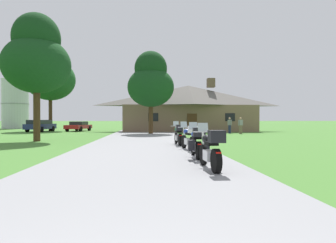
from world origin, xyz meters
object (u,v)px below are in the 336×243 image
object	(u,v)px
bystander_gray_shirt_near_lodge	(230,124)
bystander_gray_shirt_beside_signpost	(241,125)
tree_by_lodge_front	(151,82)
metal_silo_distant	(15,101)
tree_left_far	(50,74)
tree_left_near	(37,57)
motorcycle_blue_second_in_row	(197,143)
motorcycle_blue_third_in_row	(189,138)
motorcycle_black_nearest_to_camera	(211,150)
parked_red_sedan_far_left	(79,126)
parked_navy_suv_far_left	(40,125)
motorcycle_green_farthest_in_row	(178,135)

from	to	relation	value
bystander_gray_shirt_near_lodge	bystander_gray_shirt_beside_signpost	bearing A→B (deg)	-166.91
tree_by_lodge_front	metal_silo_distant	world-z (taller)	metal_silo_distant
tree_left_far	tree_left_near	bearing A→B (deg)	-75.33
bystander_gray_shirt_near_lodge	metal_silo_distant	xyz separation A→B (m)	(-29.54, 18.69, 3.49)
tree_left_near	tree_left_far	world-z (taller)	tree_left_far
motorcycle_blue_second_in_row	motorcycle_blue_third_in_row	world-z (taller)	same
motorcycle_black_nearest_to_camera	parked_red_sedan_far_left	bearing A→B (deg)	105.90
motorcycle_blue_second_in_row	motorcycle_blue_third_in_row	distance (m)	2.98
bystander_gray_shirt_beside_signpost	tree_left_far	xyz separation A→B (m)	(-21.67, 8.81, 6.26)
motorcycle_blue_second_in_row	parked_navy_suv_far_left	xyz separation A→B (m)	(-14.50, 26.21, 0.17)
tree_by_lodge_front	metal_silo_distant	bearing A→B (deg)	137.14
bystander_gray_shirt_beside_signpost	motorcycle_green_farthest_in_row	bearing A→B (deg)	42.27
tree_by_lodge_front	tree_left_far	size ratio (longest dim) A/B	0.73
motorcycle_black_nearest_to_camera	bystander_gray_shirt_near_lodge	size ratio (longest dim) A/B	1.25
motorcycle_black_nearest_to_camera	metal_silo_distant	bearing A→B (deg)	115.62
tree_left_far	parked_navy_suv_far_left	world-z (taller)	tree_left_far
motorcycle_blue_third_in_row	bystander_gray_shirt_beside_signpost	size ratio (longest dim) A/B	1.25
tree_left_far	motorcycle_black_nearest_to_camera	bearing A→B (deg)	-65.72
motorcycle_black_nearest_to_camera	motorcycle_blue_third_in_row	size ratio (longest dim) A/B	1.00
motorcycle_black_nearest_to_camera	parked_red_sedan_far_left	xyz separation A→B (m)	(-10.27, 30.00, 0.02)
motorcycle_green_farthest_in_row	tree_left_near	distance (m)	11.14
bystander_gray_shirt_beside_signpost	tree_left_far	bearing A→B (deg)	-40.57
motorcycle_green_farthest_in_row	tree_left_far	size ratio (longest dim) A/B	0.19
motorcycle_blue_third_in_row	bystander_gray_shirt_near_lodge	xyz separation A→B (m)	(6.63, 17.46, 0.31)
bystander_gray_shirt_beside_signpost	parked_red_sedan_far_left	size ratio (longest dim) A/B	0.37
motorcycle_green_farthest_in_row	bystander_gray_shirt_beside_signpost	world-z (taller)	bystander_gray_shirt_beside_signpost
metal_silo_distant	parked_red_sedan_far_left	bearing A→B (deg)	-43.15
motorcycle_blue_second_in_row	bystander_gray_shirt_near_lodge	size ratio (longest dim) A/B	1.25
bystander_gray_shirt_near_lodge	parked_red_sedan_far_left	size ratio (longest dim) A/B	0.37
tree_by_lodge_front	motorcycle_black_nearest_to_camera	bearing A→B (deg)	-86.22
bystander_gray_shirt_beside_signpost	motorcycle_blue_third_in_row	bearing A→B (deg)	47.19
motorcycle_blue_second_in_row	parked_red_sedan_far_left	xyz separation A→B (m)	(-10.30, 27.43, 0.03)
tree_by_lodge_front	motorcycle_blue_third_in_row	bearing A→B (deg)	-84.43
motorcycle_green_farthest_in_row	parked_red_sedan_far_left	xyz separation A→B (m)	(-10.21, 21.63, 0.02)
motorcycle_blue_third_in_row	parked_navy_suv_far_left	size ratio (longest dim) A/B	0.43
tree_left_near	metal_silo_distant	world-z (taller)	metal_silo_distant
motorcycle_blue_third_in_row	tree_by_lodge_front	distance (m)	17.09
tree_left_near	metal_silo_distant	size ratio (longest dim) A/B	0.97
tree_by_lodge_front	tree_left_far	xyz separation A→B (m)	(-12.53, 9.06, 2.01)
bystander_gray_shirt_beside_signpost	metal_silo_distant	size ratio (longest dim) A/B	0.19
tree_left_far	tree_by_lodge_front	bearing A→B (deg)	-35.88
motorcycle_blue_third_in_row	motorcycle_black_nearest_to_camera	bearing A→B (deg)	-100.48
motorcycle_black_nearest_to_camera	motorcycle_green_farthest_in_row	bearing A→B (deg)	87.42
tree_left_near	tree_left_far	bearing A→B (deg)	104.67
motorcycle_black_nearest_to_camera	tree_by_lodge_front	distance (m)	22.45
motorcycle_blue_third_in_row	bystander_gray_shirt_near_lodge	size ratio (longest dim) A/B	1.25
tree_left_near	metal_silo_distant	xyz separation A→B (m)	(-13.62, 29.22, -1.18)
bystander_gray_shirt_near_lodge	tree_left_near	world-z (taller)	tree_left_near
tree_left_near	parked_red_sedan_far_left	xyz separation A→B (m)	(-1.14, 17.52, -4.96)
metal_silo_distant	parked_red_sedan_far_left	xyz separation A→B (m)	(12.48, -11.70, -3.77)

